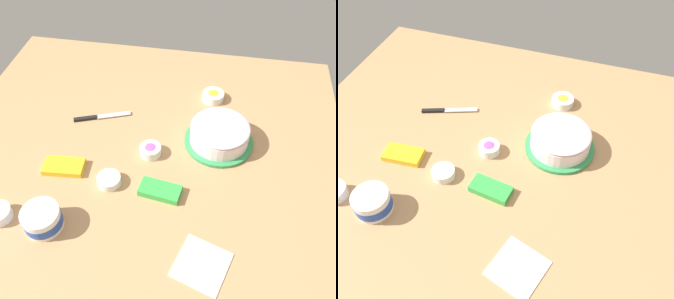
{
  "view_description": "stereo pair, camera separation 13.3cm",
  "coord_description": "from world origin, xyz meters",
  "views": [
    {
      "loc": [
        0.25,
        -0.82,
        1.03
      ],
      "look_at": [
        0.1,
        0.05,
        0.04
      ],
      "focal_mm": 38.24,
      "sensor_mm": 36.0,
      "label": 1
    },
    {
      "loc": [
        0.38,
        -0.79,
        1.03
      ],
      "look_at": [
        0.1,
        0.05,
        0.04
      ],
      "focal_mm": 38.24,
      "sensor_mm": 36.0,
      "label": 2
    }
  ],
  "objects": [
    {
      "name": "paper_napkin",
      "position": [
        0.27,
        -0.35,
        0.0
      ],
      "size": [
        0.19,
        0.19,
        0.01
      ],
      "primitive_type": "cube",
      "rotation": [
        0.0,
        0.0,
        -0.3
      ],
      "color": "white",
      "rests_on": "ground_plane"
    },
    {
      "name": "spreading_knife",
      "position": [
        -0.23,
        0.21,
        0.01
      ],
      "size": [
        0.23,
        0.1,
        0.01
      ],
      "color": "silver",
      "rests_on": "ground_plane"
    },
    {
      "name": "sprinkle_bowl_yellow",
      "position": [
        0.24,
        0.41,
        0.02
      ],
      "size": [
        0.09,
        0.09,
        0.04
      ],
      "color": "white",
      "rests_on": "ground_plane"
    },
    {
      "name": "sprinkle_bowl_pink",
      "position": [
        -0.08,
        -0.11,
        0.02
      ],
      "size": [
        0.08,
        0.08,
        0.03
      ],
      "color": "white",
      "rests_on": "ground_plane"
    },
    {
      "name": "candy_box_lower",
      "position": [
        0.1,
        -0.12,
        0.01
      ],
      "size": [
        0.15,
        0.09,
        0.03
      ],
      "primitive_type": "cube",
      "rotation": [
        0.0,
        0.0,
        -0.14
      ],
      "color": "green",
      "rests_on": "ground_plane"
    },
    {
      "name": "frosted_cake",
      "position": [
        0.28,
        0.16,
        0.05
      ],
      "size": [
        0.27,
        0.27,
        0.1
      ],
      "color": "#339351",
      "rests_on": "ground_plane"
    },
    {
      "name": "ground_plane",
      "position": [
        0.0,
        0.0,
        0.0
      ],
      "size": [
        1.54,
        1.54,
        0.0
      ],
      "primitive_type": "plane",
      "color": "tan"
    },
    {
      "name": "candy_box_upper",
      "position": [
        -0.27,
        -0.07,
        0.01
      ],
      "size": [
        0.15,
        0.09,
        0.02
      ],
      "primitive_type": "cube",
      "rotation": [
        0.0,
        0.0,
        0.08
      ],
      "color": "yellow",
      "rests_on": "ground_plane"
    },
    {
      "name": "frosting_tub",
      "position": [
        -0.24,
        -0.31,
        0.04
      ],
      "size": [
        0.12,
        0.12,
        0.08
      ],
      "color": "white",
      "rests_on": "ground_plane"
    },
    {
      "name": "sprinkle_bowl_rainbow",
      "position": [
        0.03,
        0.05,
        0.02
      ],
      "size": [
        0.08,
        0.08,
        0.04
      ],
      "color": "white",
      "rests_on": "ground_plane"
    }
  ]
}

